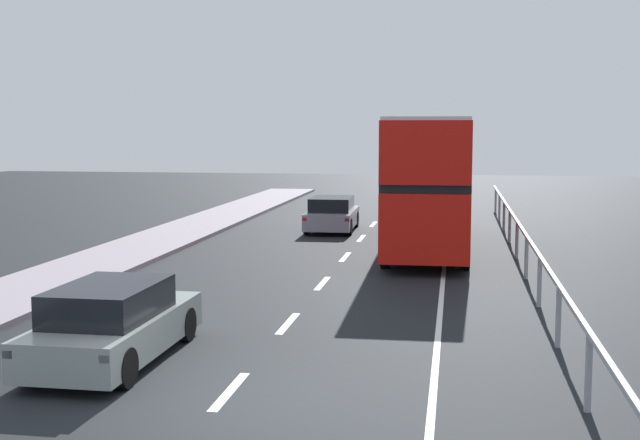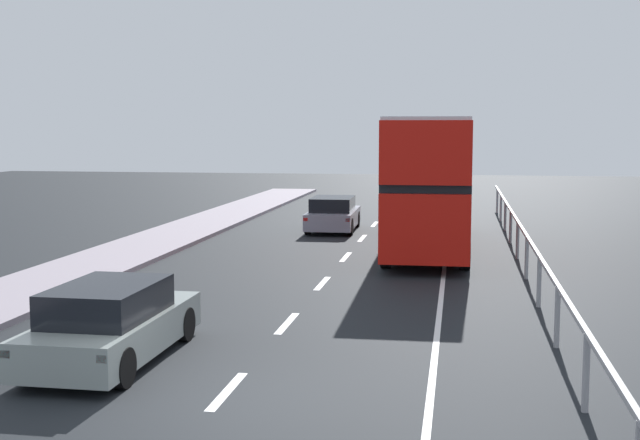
% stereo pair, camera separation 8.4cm
% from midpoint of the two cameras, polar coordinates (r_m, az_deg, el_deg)
% --- Properties ---
extents(ground_plane, '(75.30, 120.00, 0.10)m').
position_cam_midpoint_polar(ground_plane, '(12.68, -6.59, -12.25)').
color(ground_plane, black).
extents(lane_paint_markings, '(3.20, 46.00, 0.01)m').
position_cam_midpoint_polar(lane_paint_markings, '(20.28, 5.40, -5.01)').
color(lane_paint_markings, silver).
rests_on(lane_paint_markings, ground).
extents(bridge_side_railing, '(0.10, 42.00, 1.17)m').
position_cam_midpoint_polar(bridge_side_railing, '(20.85, 14.51, -2.26)').
color(bridge_side_railing, '#959499').
rests_on(bridge_side_railing, ground).
extents(double_decker_bus_red, '(2.66, 11.19, 4.29)m').
position_cam_midpoint_polar(double_decker_bus_red, '(27.54, 7.58, 2.77)').
color(double_decker_bus_red, red).
rests_on(double_decker_bus_red, ground).
extents(hatchback_car_near, '(1.78, 4.30, 1.37)m').
position_cam_midpoint_polar(hatchback_car_near, '(14.72, -13.94, -6.92)').
color(hatchback_car_near, gray).
rests_on(hatchback_car_near, ground).
extents(sedan_car_ahead, '(1.88, 4.09, 1.32)m').
position_cam_midpoint_polar(sedan_car_ahead, '(32.24, 0.98, 0.39)').
color(sedan_car_ahead, gray).
rests_on(sedan_car_ahead, ground).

